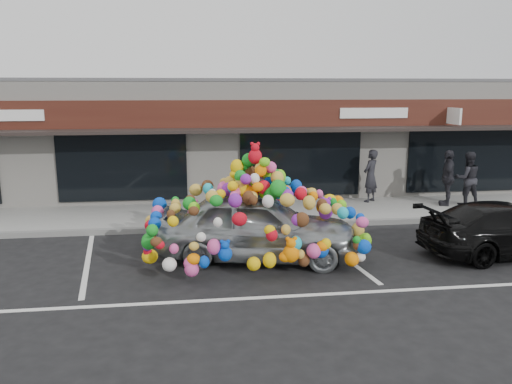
{
  "coord_description": "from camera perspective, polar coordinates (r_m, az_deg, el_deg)",
  "views": [
    {
      "loc": [
        -0.7,
        -11.27,
        4.0
      ],
      "look_at": [
        0.93,
        1.4,
        1.32
      ],
      "focal_mm": 35.0,
      "sensor_mm": 36.0,
      "label": 1
    }
  ],
  "objects": [
    {
      "name": "sidewalk",
      "position": [
        15.78,
        -4.55,
        -2.6
      ],
      "size": [
        26.0,
        3.0,
        0.15
      ],
      "primitive_type": "cube",
      "color": "gray",
      "rests_on": "ground"
    },
    {
      "name": "shop_building",
      "position": [
        19.81,
        -5.3,
        6.47
      ],
      "size": [
        24.0,
        7.2,
        4.31
      ],
      "color": "silver",
      "rests_on": "ground"
    },
    {
      "name": "toy_car",
      "position": [
        11.74,
        0.11,
        -3.06
      ],
      "size": [
        3.37,
        5.29,
        2.9
      ],
      "rotation": [
        0.0,
        0.0,
        1.37
      ],
      "color": "#A4A8AE",
      "rests_on": "ground"
    },
    {
      "name": "lane_line",
      "position": [
        10.18,
        8.86,
        -11.42
      ],
      "size": [
        14.0,
        0.12,
        0.01
      ],
      "primitive_type": "cube",
      "color": "silver",
      "rests_on": "ground"
    },
    {
      "name": "pedestrian_b",
      "position": [
        18.0,
        22.99,
        1.44
      ],
      "size": [
        0.92,
        0.74,
        1.78
      ],
      "primitive_type": "imported",
      "rotation": [
        0.0,
        0.0,
        3.06
      ],
      "color": "black",
      "rests_on": "sidewalk"
    },
    {
      "name": "parking_stripe_mid",
      "position": [
        12.64,
        9.22,
        -6.75
      ],
      "size": [
        0.73,
        4.37,
        0.01
      ],
      "primitive_type": "cube",
      "rotation": [
        0.0,
        0.0,
        0.14
      ],
      "color": "silver",
      "rests_on": "ground"
    },
    {
      "name": "ground",
      "position": [
        11.98,
        -3.57,
        -7.7
      ],
      "size": [
        90.0,
        90.0,
        0.0
      ],
      "primitive_type": "plane",
      "color": "black",
      "rests_on": "ground"
    },
    {
      "name": "pedestrian_c",
      "position": [
        17.69,
        21.05,
        1.53
      ],
      "size": [
        1.18,
        0.87,
        1.85
      ],
      "primitive_type": "imported",
      "rotation": [
        0.0,
        0.0,
        4.28
      ],
      "color": "black",
      "rests_on": "sidewalk"
    },
    {
      "name": "pedestrian_a",
      "position": [
        17.46,
        12.96,
        1.81
      ],
      "size": [
        0.78,
        0.76,
        1.8
      ],
      "primitive_type": "imported",
      "rotation": [
        0.0,
        0.0,
        3.87
      ],
      "color": "black",
      "rests_on": "sidewalk"
    },
    {
      "name": "black_sedan",
      "position": [
        13.62,
        26.89,
        -3.77
      ],
      "size": [
        2.21,
        4.54,
        1.27
      ],
      "primitive_type": "imported",
      "rotation": [
        0.0,
        0.0,
        1.67
      ],
      "color": "black",
      "rests_on": "ground"
    },
    {
      "name": "parking_stripe_left",
      "position": [
        12.4,
        -18.7,
        -7.62
      ],
      "size": [
        0.73,
        4.37,
        0.01
      ],
      "primitive_type": "cube",
      "rotation": [
        0.0,
        0.0,
        0.14
      ],
      "color": "silver",
      "rests_on": "ground"
    },
    {
      "name": "kerb",
      "position": [
        14.33,
        -4.25,
        -4.09
      ],
      "size": [
        26.0,
        0.18,
        0.16
      ],
      "primitive_type": "cube",
      "color": "slate",
      "rests_on": "ground"
    }
  ]
}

